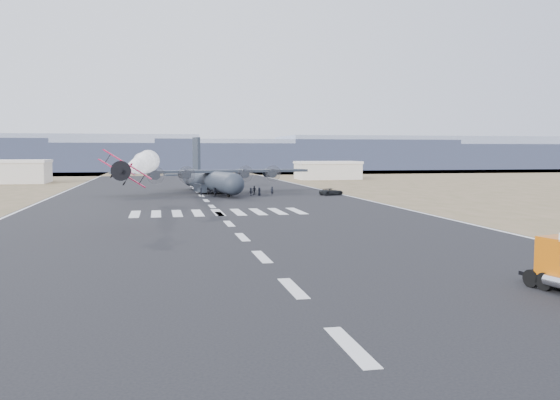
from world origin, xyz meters
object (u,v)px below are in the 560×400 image
object	(u,v)px
crew_c	(251,192)
crew_f	(231,192)
crew_h	(215,192)
hangar_right	(328,170)
hangar_left	(4,171)
crew_b	(210,190)
crew_d	(254,190)
aerobatic_biplane	(124,170)
support_vehicle	(331,192)
crew_g	(201,193)
transport_aircraft	(211,178)
crew_e	(259,191)
crew_a	(272,191)

from	to	relation	value
crew_c	crew_f	size ratio (longest dim) A/B	0.91
crew_h	hangar_right	bearing A→B (deg)	92.80
hangar_left	crew_b	xyz separation A→B (m)	(54.13, -57.57, -2.55)
hangar_left	hangar_right	distance (m)	98.13
crew_c	crew_h	world-z (taller)	crew_h
crew_c	crew_d	bearing A→B (deg)	-130.37
crew_b	crew_c	bearing A→B (deg)	-10.94
hangar_right	aerobatic_biplane	distance (m)	131.32
support_vehicle	crew_g	distance (m)	26.96
transport_aircraft	crew_e	xyz separation A→B (m)	(9.19, -9.43, -2.34)
support_vehicle	aerobatic_biplane	bearing A→B (deg)	122.00
crew_c	crew_e	world-z (taller)	crew_e
hangar_left	crew_g	xyz separation A→B (m)	(51.71, -64.08, -2.52)
crew_c	crew_h	size ratio (longest dim) A/B	0.91
aerobatic_biplane	support_vehicle	size ratio (longest dim) A/B	1.09
hangar_right	crew_f	xyz separation A→B (m)	(-40.24, -68.07, -2.12)
crew_h	crew_e	bearing A→B (deg)	44.08
transport_aircraft	crew_b	world-z (taller)	transport_aircraft
crew_a	crew_d	bearing A→B (deg)	-57.52
crew_b	crew_h	world-z (taller)	crew_h
crew_f	hangar_right	bearing A→B (deg)	70.57
hangar_left	support_vehicle	xyz separation A→B (m)	(78.67, -64.40, -2.69)
crew_c	crew_e	xyz separation A→B (m)	(1.78, -0.10, 0.04)
hangar_right	crew_c	xyz separation A→B (m)	(-36.03, -67.62, -2.20)
crew_c	crew_h	distance (m)	7.59
aerobatic_biplane	crew_d	bearing A→B (deg)	68.90
crew_g	crew_d	bearing A→B (deg)	107.13
crew_d	crew_g	bearing A→B (deg)	-110.68
crew_a	crew_b	distance (m)	13.14
crew_d	transport_aircraft	bearing A→B (deg)	-167.99
crew_e	crew_g	distance (m)	12.12
hangar_right	crew_b	world-z (taller)	hangar_right
hangar_right	crew_a	world-z (taller)	hangar_right
crew_e	hangar_left	bearing A→B (deg)	-138.63
aerobatic_biplane	crew_g	distance (m)	50.33
aerobatic_biplane	crew_b	size ratio (longest dim) A/B	3.28
hangar_left	support_vehicle	size ratio (longest dim) A/B	4.74
crew_e	crew_a	bearing A→B (deg)	101.77
hangar_left	crew_c	distance (m)	88.14
aerobatic_biplane	transport_aircraft	distance (m)	61.24
crew_a	crew_e	bearing A→B (deg)	-2.38
aerobatic_biplane	crew_c	distance (m)	55.06
support_vehicle	crew_a	xyz separation A→B (m)	(-12.14, 2.48, 0.18)
crew_c	crew_g	bearing A→B (deg)	-12.15
aerobatic_biplane	crew_c	world-z (taller)	aerobatic_biplane
aerobatic_biplane	crew_h	bearing A→B (deg)	75.60
support_vehicle	crew_b	xyz separation A→B (m)	(-24.54, 6.83, 0.14)
hangar_right	crew_f	world-z (taller)	hangar_right
crew_f	crew_g	size ratio (longest dim) A/B	1.01
hangar_right	transport_aircraft	distance (m)	72.69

